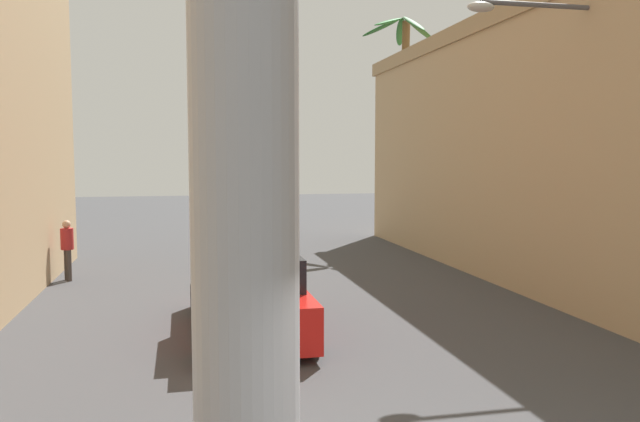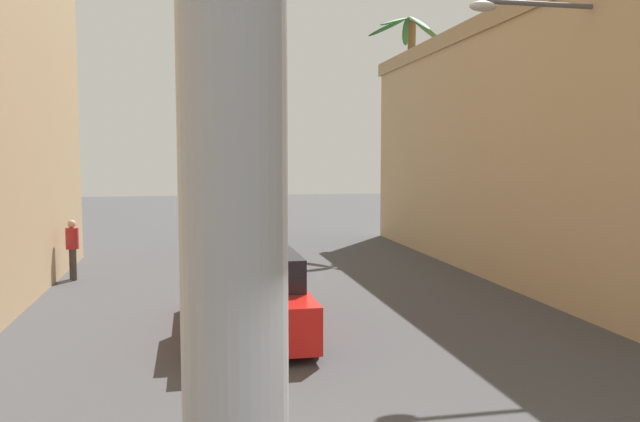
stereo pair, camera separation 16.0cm
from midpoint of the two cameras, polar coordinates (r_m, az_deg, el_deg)
ground_plane at (r=14.43m, az=-3.42°, el=-8.54°), size 85.22×85.22×0.00m
street_lamp at (r=13.76m, az=21.71°, el=7.40°), size 2.93×0.28×6.51m
traffic_light_mast at (r=9.11m, az=-27.69°, el=11.21°), size 5.11×0.32×6.34m
car_lead at (r=12.13m, az=-7.03°, el=-7.74°), size 2.11×4.66×1.56m
palm_tree_far_right at (r=25.64m, az=7.39°, el=10.03°), size 3.18×3.30×9.00m
pedestrian_far_left at (r=18.36m, az=-22.34°, el=-2.93°), size 0.45×0.45×1.66m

